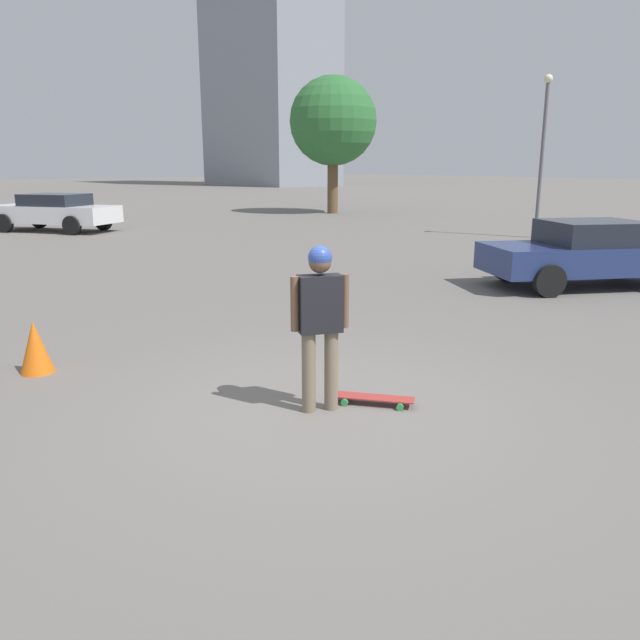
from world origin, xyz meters
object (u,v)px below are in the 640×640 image
Objects in this scene: skateboard at (374,398)px; car_parked_near at (587,253)px; person at (320,314)px; car_parked_far at (54,211)px; traffic_cone at (35,347)px.

skateboard is 8.05m from car_parked_near.
person is at bearing 27.41° from skateboard.
car_parked_near is at bearing 34.74° from person.
skateboard is at bearing 43.56° from car_parked_near.
person is 8.48m from car_parked_near.
person is 0.38× the size of car_parked_near.
skateboard is 0.16× the size of car_parked_far.
car_parked_far is (3.24, 19.78, 0.66)m from skateboard.
person is 2.64× the size of traffic_cone.
person is 1.08m from skateboard.
car_parked_far is 7.85× the size of traffic_cone.
car_parked_near is 6.88× the size of traffic_cone.
car_parked_far is at bearing 103.47° from person.
car_parked_far is 17.38m from traffic_cone.
traffic_cone is at bearing -1.69° from skateboard.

